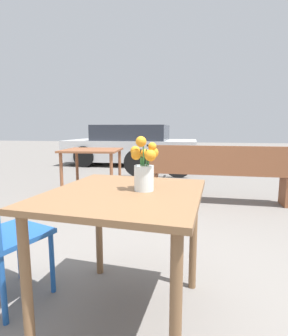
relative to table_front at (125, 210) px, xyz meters
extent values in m
plane|color=slate|center=(0.00, 0.00, -0.64)|extent=(40.00, 40.00, 0.00)
cube|color=brown|center=(0.00, 0.00, 0.09)|extent=(0.88, 0.96, 0.03)
cylinder|color=brown|center=(-0.38, -0.36, -0.28)|extent=(0.05, 0.05, 0.72)
cylinder|color=brown|center=(0.32, -0.41, -0.28)|extent=(0.05, 0.05, 0.72)
cylinder|color=brown|center=(-0.32, 0.41, -0.28)|extent=(0.05, 0.05, 0.72)
cylinder|color=brown|center=(0.38, 0.36, -0.28)|extent=(0.05, 0.05, 0.72)
cylinder|color=silver|center=(0.10, 0.04, 0.18)|extent=(0.11, 0.11, 0.14)
cylinder|color=silver|center=(0.10, 0.04, 0.15)|extent=(0.10, 0.10, 0.08)
cylinder|color=#337038|center=(0.11, 0.04, 0.23)|extent=(0.01, 0.01, 0.22)
sphere|color=orange|center=(0.15, 0.04, 0.35)|extent=(0.05, 0.05, 0.05)
cylinder|color=#337038|center=(0.12, 0.06, 0.21)|extent=(0.01, 0.01, 0.18)
sphere|color=orange|center=(0.14, 0.08, 0.31)|extent=(0.06, 0.06, 0.06)
cylinder|color=#337038|center=(0.10, 0.05, 0.21)|extent=(0.01, 0.01, 0.18)
sphere|color=orange|center=(0.10, 0.08, 0.31)|extent=(0.05, 0.05, 0.05)
cylinder|color=#337038|center=(0.08, 0.04, 0.21)|extent=(0.01, 0.01, 0.19)
sphere|color=orange|center=(0.05, 0.05, 0.33)|extent=(0.05, 0.05, 0.05)
cylinder|color=#337038|center=(0.09, 0.04, 0.20)|extent=(0.01, 0.01, 0.17)
sphere|color=orange|center=(0.06, 0.03, 0.30)|extent=(0.05, 0.05, 0.05)
cylinder|color=#337038|center=(0.10, 0.03, 0.24)|extent=(0.01, 0.01, 0.24)
sphere|color=orange|center=(0.09, 0.00, 0.38)|extent=(0.06, 0.06, 0.06)
cylinder|color=#337038|center=(0.12, 0.02, 0.20)|extent=(0.01, 0.01, 0.17)
sphere|color=orange|center=(0.14, 0.00, 0.31)|extent=(0.06, 0.06, 0.06)
cube|color=#1E519E|center=(-0.75, 0.02, -0.21)|extent=(0.51, 0.51, 0.03)
cylinder|color=#1E519E|center=(-0.86, 0.23, -0.44)|extent=(0.03, 0.03, 0.41)
cylinder|color=#1E519E|center=(-0.54, 0.13, -0.44)|extent=(0.03, 0.03, 0.41)
cylinder|color=#1E519E|center=(-0.65, -0.20, -0.44)|extent=(0.03, 0.03, 0.41)
cube|color=brown|center=(0.71, 2.62, -0.20)|extent=(1.99, 0.37, 0.02)
cube|color=brown|center=(0.70, 2.46, 0.01)|extent=(1.99, 0.05, 0.40)
cube|color=brown|center=(-0.23, 2.62, -0.43)|extent=(0.06, 0.32, 0.43)
cube|color=brown|center=(1.64, 2.61, -0.43)|extent=(0.06, 0.32, 0.43)
cube|color=brown|center=(-1.29, 2.69, 0.10)|extent=(0.99, 0.93, 0.03)
cylinder|color=brown|center=(-1.63, 2.29, -0.28)|extent=(0.05, 0.05, 0.72)
cylinder|color=brown|center=(-0.86, 2.37, -0.28)|extent=(0.05, 0.05, 0.72)
cylinder|color=brown|center=(-1.71, 3.00, -0.28)|extent=(0.05, 0.05, 0.72)
cylinder|color=brown|center=(-0.94, 3.09, -0.28)|extent=(0.05, 0.05, 0.72)
cylinder|color=black|center=(-0.91, 4.41, -0.32)|extent=(0.64, 0.06, 0.64)
cylinder|color=black|center=(0.01, 4.45, -0.32)|extent=(0.64, 0.06, 0.64)
cube|color=black|center=(-0.45, 4.43, -0.12)|extent=(0.83, 0.06, 0.03)
cylinder|color=black|center=(-0.61, 4.42, -0.02)|extent=(0.02, 0.02, 0.19)
cube|color=black|center=(-0.61, 4.42, 0.07)|extent=(0.16, 0.07, 0.04)
cube|color=black|center=(-0.03, 4.45, 0.03)|extent=(0.06, 0.44, 0.02)
cube|color=silver|center=(-1.54, 6.54, -0.20)|extent=(3.90, 1.94, 0.60)
cube|color=#2D333D|center=(-1.54, 6.54, 0.33)|extent=(2.15, 1.77, 0.45)
cylinder|color=black|center=(-2.73, 5.62, -0.34)|extent=(0.60, 0.19, 0.60)
cylinder|color=black|center=(-2.75, 7.43, -0.34)|extent=(0.60, 0.19, 0.60)
cylinder|color=black|center=(-0.33, 5.65, -0.34)|extent=(0.60, 0.19, 0.60)
cylinder|color=black|center=(-0.35, 7.45, -0.34)|extent=(0.60, 0.19, 0.60)
camera|label=1|loc=(0.37, -1.35, 0.45)|focal=28.00mm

